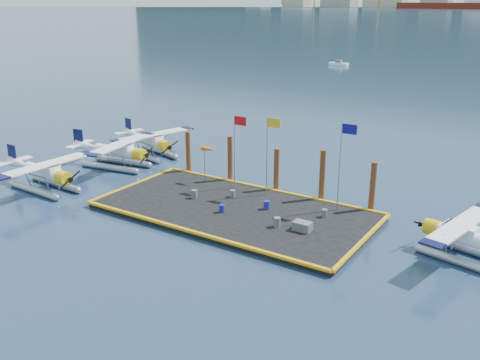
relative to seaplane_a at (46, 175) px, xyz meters
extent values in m
plane|color=#172A47|center=(15.70, 4.31, -1.41)|extent=(4000.00, 4000.00, 0.00)
cube|color=black|center=(15.70, 4.31, -1.21)|extent=(20.00, 10.00, 0.40)
cube|color=#52170B|center=(-164.30, 864.31, 2.59)|extent=(150.00, 22.00, 10.00)
cube|color=white|center=(-124.30, 864.31, 11.59)|extent=(30.00, 16.00, 12.00)
cone|color=black|center=(-334.30, 1504.31, -1.41)|extent=(1400.00, 1400.00, 520.00)
cylinder|color=#9BA1A9|center=(-0.34, 1.06, -1.12)|extent=(5.92, 0.83, 0.57)
cylinder|color=#9BA1A9|center=(-0.43, -1.03, -1.12)|extent=(5.92, 0.83, 0.57)
cylinder|color=white|center=(-0.20, 0.01, 0.16)|extent=(4.47, 1.24, 1.05)
cube|color=white|center=(0.38, -0.02, 0.49)|extent=(2.14, 1.14, 0.86)
cube|color=black|center=(0.66, -0.03, 0.68)|extent=(1.38, 1.06, 0.52)
cylinder|color=#E1AD0C|center=(2.28, -0.10, 0.16)|extent=(1.00, 1.15, 1.10)
cube|color=black|center=(3.09, -0.14, 0.16)|extent=(0.15, 2.12, 1.07)
cube|color=white|center=(0.38, -0.02, 0.97)|extent=(1.81, 8.62, 0.11)
cube|color=#0A0B36|center=(0.56, 4.07, 0.97)|extent=(1.47, 0.92, 0.12)
cube|color=#0A0B36|center=(0.19, -4.11, 0.97)|extent=(1.47, 0.92, 0.12)
cube|color=#0A0B36|center=(-4.57, 0.20, 1.02)|extent=(1.05, 0.16, 1.62)
cube|color=white|center=(-4.48, 0.20, 0.40)|extent=(1.00, 3.27, 0.10)
cylinder|color=#9BA1A9|center=(-0.15, 8.83, -1.12)|extent=(5.96, 1.48, 0.58)
cylinder|color=#9BA1A9|center=(0.17, 6.74, -1.12)|extent=(5.96, 1.48, 0.58)
cylinder|color=white|center=(0.20, 7.81, 0.17)|extent=(4.57, 1.73, 1.06)
cube|color=white|center=(0.77, 7.90, 0.51)|extent=(2.25, 1.37, 0.86)
cube|color=black|center=(1.05, 7.95, 0.70)|extent=(1.48, 1.20, 0.53)
cylinder|color=#E1AD0C|center=(2.66, 8.20, 0.17)|extent=(1.12, 1.25, 1.11)
cube|color=black|center=(3.47, 8.32, 0.17)|extent=(0.39, 2.12, 1.08)
cube|color=white|center=(0.77, 7.90, 0.99)|extent=(2.75, 8.75, 0.12)
cube|color=#0A0B36|center=(0.13, 11.98, 0.99)|extent=(1.55, 1.07, 0.12)
cube|color=#0A0B36|center=(1.40, 3.83, 0.99)|extent=(1.55, 1.07, 0.12)
cube|color=#0A0B36|center=(-4.16, 7.13, 1.04)|extent=(1.06, 0.28, 1.63)
cube|color=white|center=(-4.07, 7.15, 0.41)|extent=(1.35, 3.35, 0.10)
cylinder|color=#9BA1A9|center=(0.34, 13.52, -1.13)|extent=(5.74, 2.09, 0.56)
cylinder|color=#9BA1A9|center=(-0.21, 11.54, -1.13)|extent=(5.74, 2.09, 0.56)
cylinder|color=white|center=(0.25, 12.48, 0.13)|extent=(4.47, 2.15, 1.03)
cube|color=white|center=(0.79, 12.33, 0.46)|extent=(2.26, 1.54, 0.84)
cube|color=black|center=(1.06, 12.26, 0.65)|extent=(1.52, 1.30, 0.51)
cylinder|color=#E1AD0C|center=(2.59, 11.83, 0.13)|extent=(1.19, 1.30, 1.09)
cube|color=black|center=(3.36, 11.62, 0.13)|extent=(0.61, 2.02, 1.05)
cube|color=white|center=(0.79, 12.33, 0.93)|extent=(3.59, 8.49, 0.11)
cube|color=#0A0B36|center=(1.86, 16.21, 0.93)|extent=(1.58, 1.19, 0.12)
cube|color=#0A0B36|center=(-0.28, 8.45, 0.93)|extent=(1.58, 1.19, 0.12)
cube|color=#0A0B36|center=(-3.90, 13.63, 0.98)|extent=(1.02, 0.38, 1.59)
cube|color=white|center=(-3.81, 13.60, 0.37)|extent=(1.66, 3.29, 0.09)
cylinder|color=#9BA1A9|center=(31.62, 4.77, -1.14)|extent=(5.48, 1.62, 0.53)
cylinder|color=#9BA1A9|center=(32.01, 6.68, -1.14)|extent=(5.48, 1.62, 0.53)
cylinder|color=white|center=(31.64, 5.76, 0.05)|extent=(4.23, 1.78, 0.97)
cube|color=white|center=(31.12, 5.87, 0.36)|extent=(2.10, 1.35, 0.80)
cube|color=black|center=(30.86, 5.92, 0.54)|extent=(1.40, 1.16, 0.49)
cylinder|color=#E1AD0C|center=(29.39, 6.22, 0.05)|extent=(1.07, 1.18, 1.03)
cube|color=black|center=(28.65, 6.38, 0.05)|extent=(0.45, 1.94, 0.99)
cube|color=white|center=(31.12, 5.87, 0.80)|extent=(2.90, 8.07, 0.11)
cube|color=#0A0B36|center=(30.36, 2.14, 0.80)|extent=(1.46, 1.05, 0.12)
cylinder|color=#56565B|center=(11.91, 4.43, -0.68)|extent=(0.47, 0.47, 0.66)
cylinder|color=#56565B|center=(19.98, 3.10, -0.67)|extent=(0.48, 0.48, 0.67)
cylinder|color=navy|center=(17.77, 5.51, -0.69)|extent=(0.45, 0.45, 0.64)
cylinder|color=navy|center=(15.35, 3.21, -0.72)|extent=(0.42, 0.42, 0.59)
cylinder|color=#56565B|center=(21.96, 6.45, -0.72)|extent=(0.41, 0.41, 0.57)
cylinder|color=#56565B|center=(14.27, 6.25, -0.73)|extent=(0.40, 0.40, 0.57)
cube|color=#56565B|center=(21.69, 3.52, -0.71)|extent=(1.21, 0.81, 0.61)
cylinder|color=gray|center=(13.20, 8.11, 1.99)|extent=(0.08, 0.08, 6.00)
cube|color=red|center=(13.75, 8.11, 4.64)|extent=(1.10, 0.03, 0.70)
cylinder|color=gray|center=(16.20, 8.11, 2.09)|extent=(0.08, 0.08, 6.20)
cube|color=gold|center=(16.75, 8.11, 4.84)|extent=(1.10, 0.03, 0.70)
cylinder|color=gray|center=(22.20, 8.11, 2.24)|extent=(0.08, 0.08, 6.50)
cube|color=#100B6B|center=(22.75, 8.11, 5.14)|extent=(1.10, 0.03, 0.70)
cylinder|color=gray|center=(10.20, 8.11, 0.49)|extent=(0.07, 0.07, 3.00)
cone|color=orange|center=(10.70, 8.11, 1.89)|extent=(1.40, 0.44, 0.44)
cylinder|color=#4B2B15|center=(7.20, 9.71, 0.59)|extent=(0.44, 0.44, 4.00)
cylinder|color=#4B2B15|center=(11.70, 9.71, 0.69)|extent=(0.44, 0.44, 4.20)
cylinder|color=#4B2B15|center=(16.20, 9.71, 0.49)|extent=(0.44, 0.44, 3.80)
cylinder|color=#4B2B15|center=(20.20, 9.71, 0.74)|extent=(0.44, 0.44, 4.30)
cylinder|color=#4B2B15|center=(24.20, 9.71, 0.59)|extent=(0.44, 0.44, 4.00)
camera|label=1|loc=(36.01, -26.24, 13.70)|focal=40.00mm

